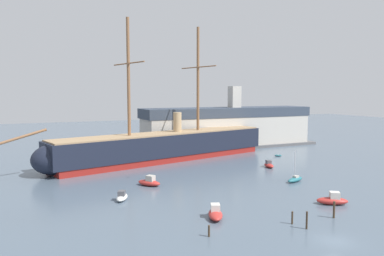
{
  "coord_description": "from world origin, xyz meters",
  "views": [
    {
      "loc": [
        -32.94,
        -31.2,
        17.41
      ],
      "look_at": [
        -0.65,
        38.56,
        10.09
      ],
      "focal_mm": 34.78,
      "sensor_mm": 36.0,
      "label": 1
    }
  ],
  "objects_px": {
    "motorboat_distant_centre": "(162,153)",
    "mooring_piling_midwater": "(209,231)",
    "mooring_piling_left_pair": "(307,220)",
    "motorboat_far_left": "(58,170)",
    "dockside_warehouse_right": "(228,127)",
    "motorboat_foreground_right": "(333,200)",
    "mooring_piling_nearest": "(292,218)",
    "motorboat_foreground_left": "(215,213)",
    "motorboat_alongside_bow": "(149,182)",
    "seagull_in_flight": "(194,93)",
    "motorboat_mid_left": "(122,197)",
    "dinghy_far_right": "(278,155)",
    "mooring_piling_right_pair": "(334,210)",
    "motorboat_alongside_stern": "(269,165)",
    "tall_ship": "(166,146)",
    "sailboat_mid_right": "(295,179)"
  },
  "relations": [
    {
      "from": "mooring_piling_left_pair",
      "to": "mooring_piling_nearest",
      "type": "bearing_deg",
      "value": 101.93
    },
    {
      "from": "motorboat_distant_centre",
      "to": "mooring_piling_midwater",
      "type": "height_order",
      "value": "motorboat_distant_centre"
    },
    {
      "from": "motorboat_far_left",
      "to": "mooring_piling_midwater",
      "type": "bearing_deg",
      "value": -74.48
    },
    {
      "from": "motorboat_foreground_left",
      "to": "motorboat_alongside_bow",
      "type": "distance_m",
      "value": 21.34
    },
    {
      "from": "motorboat_alongside_stern",
      "to": "motorboat_distant_centre",
      "type": "bearing_deg",
      "value": 123.72
    },
    {
      "from": "motorboat_far_left",
      "to": "sailboat_mid_right",
      "type": "bearing_deg",
      "value": -35.4
    },
    {
      "from": "dinghy_far_right",
      "to": "mooring_piling_midwater",
      "type": "bearing_deg",
      "value": -135.55
    },
    {
      "from": "motorboat_foreground_left",
      "to": "mooring_piling_midwater",
      "type": "bearing_deg",
      "value": -125.03
    },
    {
      "from": "motorboat_alongside_bow",
      "to": "motorboat_foreground_right",
      "type": "bearing_deg",
      "value": -46.1
    },
    {
      "from": "motorboat_alongside_bow",
      "to": "dinghy_far_right",
      "type": "bearing_deg",
      "value": 20.8
    },
    {
      "from": "mooring_piling_midwater",
      "to": "seagull_in_flight",
      "type": "relative_size",
      "value": 1.05
    },
    {
      "from": "mooring_piling_left_pair",
      "to": "mooring_piling_midwater",
      "type": "bearing_deg",
      "value": 166.51
    },
    {
      "from": "mooring_piling_left_pair",
      "to": "motorboat_foreground_right",
      "type": "bearing_deg",
      "value": 30.47
    },
    {
      "from": "motorboat_foreground_right",
      "to": "mooring_piling_nearest",
      "type": "bearing_deg",
      "value": -159.59
    },
    {
      "from": "tall_ship",
      "to": "dockside_warehouse_right",
      "type": "distance_m",
      "value": 30.12
    },
    {
      "from": "mooring_piling_midwater",
      "to": "dockside_warehouse_right",
      "type": "relative_size",
      "value": 0.02
    },
    {
      "from": "sailboat_mid_right",
      "to": "mooring_piling_left_pair",
      "type": "distance_m",
      "value": 25.96
    },
    {
      "from": "tall_ship",
      "to": "motorboat_mid_left",
      "type": "relative_size",
      "value": 16.99
    },
    {
      "from": "motorboat_alongside_bow",
      "to": "motorboat_alongside_stern",
      "type": "relative_size",
      "value": 1.18
    },
    {
      "from": "dinghy_far_right",
      "to": "mooring_piling_right_pair",
      "type": "height_order",
      "value": "mooring_piling_right_pair"
    },
    {
      "from": "mooring_piling_nearest",
      "to": "mooring_piling_midwater",
      "type": "height_order",
      "value": "mooring_piling_nearest"
    },
    {
      "from": "motorboat_mid_left",
      "to": "mooring_piling_nearest",
      "type": "relative_size",
      "value": 2.44
    },
    {
      "from": "sailboat_mid_right",
      "to": "motorboat_far_left",
      "type": "relative_size",
      "value": 1.92
    },
    {
      "from": "mooring_piling_right_pair",
      "to": "motorboat_foreground_left",
      "type": "bearing_deg",
      "value": 155.46
    },
    {
      "from": "motorboat_mid_left",
      "to": "mooring_piling_nearest",
      "type": "height_order",
      "value": "mooring_piling_nearest"
    },
    {
      "from": "motorboat_distant_centre",
      "to": "mooring_piling_midwater",
      "type": "distance_m",
      "value": 59.2
    },
    {
      "from": "motorboat_far_left",
      "to": "dockside_warehouse_right",
      "type": "bearing_deg",
      "value": 17.74
    },
    {
      "from": "motorboat_foreground_right",
      "to": "seagull_in_flight",
      "type": "relative_size",
      "value": 3.77
    },
    {
      "from": "motorboat_foreground_right",
      "to": "motorboat_alongside_stern",
      "type": "distance_m",
      "value": 29.27
    },
    {
      "from": "sailboat_mid_right",
      "to": "mooring_piling_nearest",
      "type": "relative_size",
      "value": 3.55
    },
    {
      "from": "motorboat_foreground_right",
      "to": "mooring_piling_nearest",
      "type": "distance_m",
      "value": 12.32
    },
    {
      "from": "dinghy_far_right",
      "to": "mooring_piling_nearest",
      "type": "bearing_deg",
      "value": -125.93
    },
    {
      "from": "motorboat_foreground_left",
      "to": "mooring_piling_right_pair",
      "type": "height_order",
      "value": "mooring_piling_right_pair"
    },
    {
      "from": "mooring_piling_midwater",
      "to": "mooring_piling_nearest",
      "type": "bearing_deg",
      "value": -3.71
    },
    {
      "from": "motorboat_mid_left",
      "to": "sailboat_mid_right",
      "type": "distance_m",
      "value": 34.0
    },
    {
      "from": "motorboat_foreground_right",
      "to": "motorboat_alongside_stern",
      "type": "xyz_separation_m",
      "value": [
        8.55,
        27.99,
        -0.12
      ]
    },
    {
      "from": "motorboat_distant_centre",
      "to": "motorboat_mid_left",
      "type": "bearing_deg",
      "value": -118.77
    },
    {
      "from": "dinghy_far_right",
      "to": "seagull_in_flight",
      "type": "relative_size",
      "value": 1.57
    },
    {
      "from": "motorboat_foreground_right",
      "to": "mooring_piling_right_pair",
      "type": "relative_size",
      "value": 2.14
    },
    {
      "from": "motorboat_foreground_left",
      "to": "mooring_piling_right_pair",
      "type": "xyz_separation_m",
      "value": [
        15.03,
        -6.86,
        0.51
      ]
    },
    {
      "from": "dinghy_far_right",
      "to": "motorboat_distant_centre",
      "type": "xyz_separation_m",
      "value": [
        -28.72,
        14.46,
        0.44
      ]
    },
    {
      "from": "motorboat_mid_left",
      "to": "sailboat_mid_right",
      "type": "bearing_deg",
      "value": -3.24
    },
    {
      "from": "motorboat_far_left",
      "to": "motorboat_distant_centre",
      "type": "relative_size",
      "value": 0.65
    },
    {
      "from": "mooring_piling_right_pair",
      "to": "dockside_warehouse_right",
      "type": "relative_size",
      "value": 0.04
    },
    {
      "from": "motorboat_foreground_left",
      "to": "dockside_warehouse_right",
      "type": "bearing_deg",
      "value": 58.17
    },
    {
      "from": "mooring_piling_left_pair",
      "to": "motorboat_mid_left",
      "type": "bearing_deg",
      "value": 128.94
    },
    {
      "from": "motorboat_foreground_left",
      "to": "motorboat_distant_centre",
      "type": "xyz_separation_m",
      "value": [
        11.05,
        51.74,
        -0.01
      ]
    },
    {
      "from": "tall_ship",
      "to": "motorboat_distant_centre",
      "type": "height_order",
      "value": "tall_ship"
    },
    {
      "from": "dinghy_far_right",
      "to": "mooring_piling_left_pair",
      "type": "bearing_deg",
      "value": -124.19
    },
    {
      "from": "motorboat_alongside_bow",
      "to": "motorboat_far_left",
      "type": "relative_size",
      "value": 1.55
    }
  ]
}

